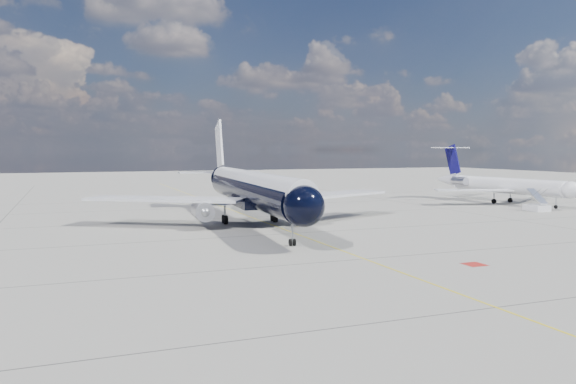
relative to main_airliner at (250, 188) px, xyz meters
name	(u,v)px	position (x,y,z in m)	size (l,w,h in m)	color
ground	(241,213)	(1.87, 10.27, -4.17)	(320.00, 320.00, 0.00)	gray
taxiway_centerline	(252,217)	(1.87, 5.27, -4.17)	(0.16, 160.00, 0.01)	yellow
red_marking	(474,264)	(8.67, -29.73, -4.17)	(1.60, 1.60, 0.01)	maroon
main_airliner	(250,188)	(0.00, 0.00, 0.00)	(38.17, 46.59, 13.45)	black
regional_jet	(498,184)	(46.36, 9.88, -1.07)	(25.13, 29.03, 9.83)	white
boarding_stair	(537,207)	(42.59, -2.29, -3.55)	(2.57, 3.16, 3.37)	white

